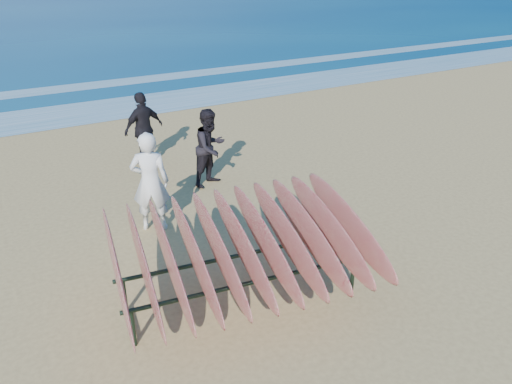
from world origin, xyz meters
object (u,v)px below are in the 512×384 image
person_white (150,182)px  person_dark_a (210,148)px  surfboard_rack (242,245)px  person_dark_b (144,129)px

person_white → person_dark_a: person_white is taller
surfboard_rack → person_dark_b: person_dark_b is taller
person_white → person_dark_a: size_ratio=1.09×
person_dark_a → surfboard_rack: bearing=-132.0°
surfboard_rack → person_white: bearing=106.0°
surfboard_rack → person_dark_b: bearing=92.7°
person_white → person_dark_b: size_ratio=1.06×
person_white → person_dark_a: bearing=-120.0°
surfboard_rack → person_white: (-0.31, 2.51, -0.01)m
person_dark_a → person_dark_b: person_dark_b is taller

